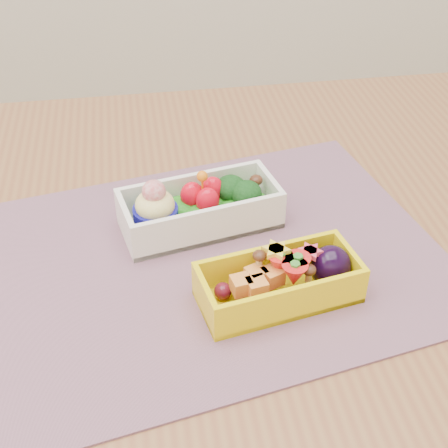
{
  "coord_description": "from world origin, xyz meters",
  "views": [
    {
      "loc": [
        -0.09,
        -0.47,
        1.16
      ],
      "look_at": [
        -0.01,
        0.01,
        0.79
      ],
      "focal_mm": 50.44,
      "sensor_mm": 36.0,
      "label": 1
    }
  ],
  "objects": [
    {
      "name": "table",
      "position": [
        0.0,
        0.0,
        0.65
      ],
      "size": [
        1.2,
        0.8,
        0.75
      ],
      "color": "brown",
      "rests_on": "ground"
    },
    {
      "name": "bento_white",
      "position": [
        -0.03,
        0.06,
        0.78
      ],
      "size": [
        0.18,
        0.1,
        0.07
      ],
      "rotation": [
        0.0,
        0.0,
        0.2
      ],
      "color": "white",
      "rests_on": "placemat"
    },
    {
      "name": "placemat",
      "position": [
        -0.02,
        0.01,
        0.75
      ],
      "size": [
        0.5,
        0.42,
        0.0
      ],
      "primitive_type": "cube",
      "rotation": [
        0.0,
        0.0,
        0.18
      ],
      "color": "#875D6F",
      "rests_on": "table"
    },
    {
      "name": "bento_yellow",
      "position": [
        0.03,
        -0.06,
        0.77
      ],
      "size": [
        0.16,
        0.09,
        0.05
      ],
      "rotation": [
        0.0,
        0.0,
        0.18
      ],
      "color": "yellow",
      "rests_on": "placemat"
    }
  ]
}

